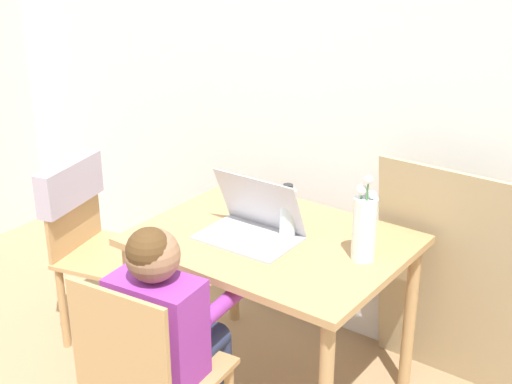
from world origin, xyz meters
name	(u,v)px	position (x,y,z in m)	size (l,w,h in m)	color
wall_back	(355,71)	(0.00, 2.23, 1.25)	(6.40, 0.05, 2.50)	white
dining_table	(272,259)	(0.00, 1.63, 0.61)	(1.01, 0.77, 0.71)	tan
chair_occupied	(148,380)	(-0.03, 0.95, 0.44)	(0.44, 0.44, 0.83)	tan
chair_spare	(87,222)	(-0.93, 1.49, 0.57)	(0.51, 0.49, 0.84)	tan
person_seated	(167,318)	(-0.05, 1.07, 0.61)	(0.36, 0.45, 0.97)	purple
laptop	(253,223)	(-0.07, 1.59, 0.76)	(0.37, 0.27, 0.25)	#B2B2B7
flower_vase	(365,224)	(0.36, 1.67, 0.85)	(0.09, 0.09, 0.33)	silver
water_bottle	(288,213)	(0.05, 1.66, 0.81)	(0.06, 0.06, 0.22)	silver
cardboard_panel	(448,279)	(0.54, 2.10, 0.49)	(0.62, 0.15, 0.98)	tan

